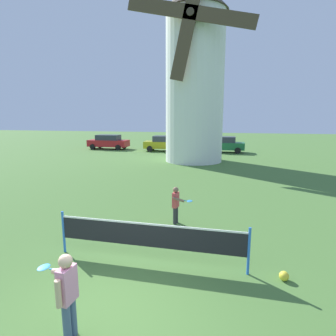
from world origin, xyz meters
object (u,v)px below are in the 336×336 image
Objects in this scene: parked_car_red at (108,142)px; parked_car_mustard at (165,143)px; tennis_net at (149,236)px; windmill at (195,71)px; player_near at (67,292)px; player_far at (176,203)px; stray_ball at (284,276)px; parked_car_green at (224,144)px.

parked_car_red is 0.99× the size of parked_car_mustard.
windmill is at bearing 94.04° from tennis_net.
player_near is 5.09m from player_far.
stray_ball is (2.89, -2.62, -0.60)m from player_far.
player_near is 0.32× the size of parked_car_mustard.
parked_car_red reaches higher than player_far.
windmill is at bearing 95.45° from player_far.
parked_car_green is at bearing 87.32° from tennis_net.
player_far is (1.26, -13.22, -6.20)m from windmill.
player_far is 19.84m from parked_car_mustard.
parked_car_green is at bearing 86.29° from player_near.
windmill reaches higher than parked_car_red.
player_far is at bearing 86.69° from tennis_net.
windmill is 14.66m from player_far.
parked_car_mustard is at bearing 102.71° from tennis_net.
tennis_net is 22.58× the size of stray_ball.
parked_car_green is (-2.00, 22.10, 0.71)m from stray_ball.
player_far is at bearing -75.25° from parked_car_mustard.
player_near is 0.35× the size of parked_car_green.
stray_ball is 23.21m from parked_car_mustard.
player_far reaches higher than stray_ball.
tennis_net is at bearing -85.96° from windmill.
player_near reaches higher than stray_ball.
player_near is at bearing -93.71° from parked_car_green.
tennis_net is 3.75× the size of player_far.
parked_car_red is (-10.31, 6.31, -6.09)m from windmill.
player_near reaches higher than player_far.
windmill is 3.25× the size of parked_car_mustard.
parked_car_red is (-10.86, 24.58, 0.01)m from player_near.
parked_car_mustard reaches higher than stray_ball.
player_near is at bearing -79.84° from parked_car_mustard.
windmill is 3.29× the size of parked_car_red.
stray_ball is at bearing -42.22° from player_far.
stray_ball is at bearing 34.02° from player_near.
windmill is at bearing -31.47° from parked_car_red.
windmill is 13.53m from parked_car_red.
player_near is 24.57m from parked_car_green.
windmill reaches higher than stray_ball.
windmill is 17.00m from tennis_net.
parked_car_red is at bearing 117.34° from tennis_net.
player_near is 4.39m from stray_ball.
parked_car_mustard is at bearing -3.06° from parked_car_red.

